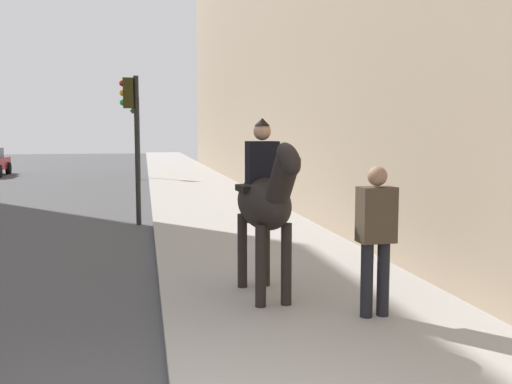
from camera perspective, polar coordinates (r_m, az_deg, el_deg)
The scene contains 4 objects.
mounted_horse_near at distance 7.00m, azimuth 0.91°, elevation -0.80°, with size 2.15×0.67×2.25m.
pedestrian_greeting at distance 6.44m, azimuth 12.03°, elevation -3.87°, with size 0.28×0.41×1.70m.
traffic_light_near_curb at distance 13.63m, azimuth -12.34°, elevation 6.61°, with size 0.20×0.44×3.52m.
traffic_light_far_curb at distance 27.21m, azimuth -11.98°, elevation 6.66°, with size 0.20×0.44×3.86m.
Camera 1 is at (-3.34, 0.17, 2.18)m, focal length 39.60 mm.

